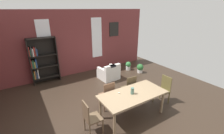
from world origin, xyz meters
name	(u,v)px	position (x,y,z in m)	size (l,w,h in m)	color
ground_plane	(114,110)	(0.00, 0.00, 0.00)	(9.10, 9.10, 0.00)	#34271D
back_wall_brick	(73,43)	(0.00, 3.56, 1.52)	(8.00, 0.12, 3.03)	brown
window_pane_0	(45,43)	(-1.23, 3.49, 1.67)	(0.55, 0.02, 1.97)	white
window_pane_1	(97,38)	(1.23, 3.49, 1.67)	(0.55, 0.02, 1.97)	white
dining_table	(133,96)	(0.32, -0.52, 0.68)	(1.96, 0.95, 0.76)	#937B5C
vase_on_table	(132,91)	(0.30, -0.52, 0.86)	(0.10, 0.10, 0.19)	#4C7266
tealight_candle_0	(119,93)	(-0.02, -0.31, 0.78)	(0.04, 0.04, 0.03)	silver
dining_chair_head_left	(90,117)	(-1.03, -0.52, 0.51)	(0.41, 0.41, 0.95)	brown
dining_chair_far_right	(129,87)	(0.76, 0.18, 0.51)	(0.42, 0.42, 0.95)	#4C3E29
dining_chair_far_left	(108,94)	(-0.12, 0.18, 0.51)	(0.40, 0.40, 0.95)	brown
dining_chair_head_right	(164,89)	(1.67, -0.52, 0.51)	(0.41, 0.41, 0.95)	brown
bookshelf_tall	(42,61)	(-1.50, 3.31, 1.00)	(1.12, 0.31, 1.96)	black
armchair_white	(109,73)	(1.09, 2.09, 0.28)	(0.85, 0.85, 0.75)	silver
potted_plant_by_shelf	(140,68)	(2.80, 1.88, 0.24)	(0.33, 0.33, 0.45)	silver
potted_plant_corner	(128,66)	(2.52, 2.50, 0.23)	(0.28, 0.28, 0.45)	silver
framed_picture	(114,29)	(2.25, 3.48, 2.03)	(0.56, 0.03, 0.72)	black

